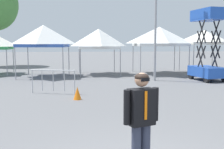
{
  "coord_description": "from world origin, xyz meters",
  "views": [
    {
      "loc": [
        -0.91,
        -4.3,
        2.25
      ],
      "look_at": [
        0.03,
        4.01,
        1.3
      ],
      "focal_mm": 44.22,
      "sensor_mm": 36.0,
      "label": 1
    }
  ],
  "objects_px": {
    "person_foreground": "(141,118)",
    "canopy_tent_behind_right": "(99,39)",
    "canopy_tent_far_right": "(44,36)",
    "canopy_tent_right_of_center": "(204,37)",
    "canopy_tent_behind_center": "(159,36)",
    "crowd_barrier_near_person": "(53,77)",
    "scissor_lift": "(208,60)",
    "traffic_cone_lot_center": "(77,93)"
  },
  "relations": [
    {
      "from": "person_foreground",
      "to": "canopy_tent_behind_right",
      "type": "bearing_deg",
      "value": 88.87
    },
    {
      "from": "canopy_tent_far_right",
      "to": "canopy_tent_right_of_center",
      "type": "relative_size",
      "value": 1.06
    },
    {
      "from": "canopy_tent_behind_right",
      "to": "canopy_tent_behind_center",
      "type": "height_order",
      "value": "canopy_tent_behind_center"
    },
    {
      "from": "canopy_tent_far_right",
      "to": "canopy_tent_behind_center",
      "type": "distance_m",
      "value": 8.24
    },
    {
      "from": "canopy_tent_right_of_center",
      "to": "crowd_barrier_near_person",
      "type": "relative_size",
      "value": 1.6
    },
    {
      "from": "person_foreground",
      "to": "crowd_barrier_near_person",
      "type": "height_order",
      "value": "person_foreground"
    },
    {
      "from": "canopy_tent_behind_center",
      "to": "canopy_tent_right_of_center",
      "type": "relative_size",
      "value": 1.12
    },
    {
      "from": "canopy_tent_behind_center",
      "to": "crowd_barrier_near_person",
      "type": "distance_m",
      "value": 10.34
    },
    {
      "from": "canopy_tent_behind_right",
      "to": "scissor_lift",
      "type": "xyz_separation_m",
      "value": [
        6.35,
        -4.07,
        -1.29
      ]
    },
    {
      "from": "person_foreground",
      "to": "traffic_cone_lot_center",
      "type": "xyz_separation_m",
      "value": [
        -1.13,
        6.66,
        -0.77
      ]
    },
    {
      "from": "canopy_tent_behind_center",
      "to": "canopy_tent_right_of_center",
      "type": "height_order",
      "value": "canopy_tent_behind_center"
    },
    {
      "from": "person_foreground",
      "to": "canopy_tent_right_of_center",
      "type": "bearing_deg",
      "value": 62.23
    },
    {
      "from": "canopy_tent_far_right",
      "to": "crowd_barrier_near_person",
      "type": "relative_size",
      "value": 1.71
    },
    {
      "from": "crowd_barrier_near_person",
      "to": "traffic_cone_lot_center",
      "type": "relative_size",
      "value": 3.91
    },
    {
      "from": "canopy_tent_behind_center",
      "to": "person_foreground",
      "type": "relative_size",
      "value": 2.05
    },
    {
      "from": "canopy_tent_far_right",
      "to": "crowd_barrier_near_person",
      "type": "distance_m",
      "value": 6.99
    },
    {
      "from": "canopy_tent_right_of_center",
      "to": "crowd_barrier_near_person",
      "type": "distance_m",
      "value": 13.58
    },
    {
      "from": "canopy_tent_behind_center",
      "to": "scissor_lift",
      "type": "relative_size",
      "value": 0.86
    },
    {
      "from": "canopy_tent_right_of_center",
      "to": "scissor_lift",
      "type": "bearing_deg",
      "value": -111.99
    },
    {
      "from": "canopy_tent_right_of_center",
      "to": "canopy_tent_behind_center",
      "type": "bearing_deg",
      "value": -169.41
    },
    {
      "from": "crowd_barrier_near_person",
      "to": "traffic_cone_lot_center",
      "type": "xyz_separation_m",
      "value": [
        1.09,
        -1.46,
        -0.49
      ]
    },
    {
      "from": "canopy_tent_behind_center",
      "to": "canopy_tent_right_of_center",
      "type": "distance_m",
      "value": 3.83
    },
    {
      "from": "canopy_tent_right_of_center",
      "to": "crowd_barrier_near_person",
      "type": "xyz_separation_m",
      "value": [
        -10.74,
        -8.08,
        -1.95
      ]
    },
    {
      "from": "canopy_tent_behind_center",
      "to": "person_foreground",
      "type": "bearing_deg",
      "value": -107.07
    },
    {
      "from": "canopy_tent_far_right",
      "to": "canopy_tent_behind_right",
      "type": "distance_m",
      "value": 3.87
    },
    {
      "from": "canopy_tent_behind_center",
      "to": "person_foreground",
      "type": "height_order",
      "value": "canopy_tent_behind_center"
    },
    {
      "from": "canopy_tent_behind_center",
      "to": "traffic_cone_lot_center",
      "type": "height_order",
      "value": "canopy_tent_behind_center"
    },
    {
      "from": "scissor_lift",
      "to": "crowd_barrier_near_person",
      "type": "distance_m",
      "value": 9.53
    },
    {
      "from": "canopy_tent_right_of_center",
      "to": "traffic_cone_lot_center",
      "type": "xyz_separation_m",
      "value": [
        -9.66,
        -9.53,
        -2.44
      ]
    },
    {
      "from": "traffic_cone_lot_center",
      "to": "crowd_barrier_near_person",
      "type": "bearing_deg",
      "value": 126.76
    },
    {
      "from": "scissor_lift",
      "to": "traffic_cone_lot_center",
      "type": "distance_m",
      "value": 9.26
    },
    {
      "from": "canopy_tent_right_of_center",
      "to": "traffic_cone_lot_center",
      "type": "bearing_deg",
      "value": -135.36
    },
    {
      "from": "canopy_tent_far_right",
      "to": "scissor_lift",
      "type": "relative_size",
      "value": 0.81
    },
    {
      "from": "canopy_tent_behind_center",
      "to": "crowd_barrier_near_person",
      "type": "xyz_separation_m",
      "value": [
        -6.98,
        -7.37,
        -1.99
      ]
    },
    {
      "from": "canopy_tent_far_right",
      "to": "canopy_tent_right_of_center",
      "type": "distance_m",
      "value": 12.06
    },
    {
      "from": "canopy_tent_right_of_center",
      "to": "person_foreground",
      "type": "bearing_deg",
      "value": -117.77
    },
    {
      "from": "traffic_cone_lot_center",
      "to": "canopy_tent_behind_center",
      "type": "bearing_deg",
      "value": 56.31
    },
    {
      "from": "canopy_tent_right_of_center",
      "to": "traffic_cone_lot_center",
      "type": "distance_m",
      "value": 13.79
    },
    {
      "from": "canopy_tent_behind_right",
      "to": "canopy_tent_behind_center",
      "type": "distance_m",
      "value": 4.46
    },
    {
      "from": "canopy_tent_behind_right",
      "to": "person_foreground",
      "type": "xyz_separation_m",
      "value": [
        -0.31,
        -15.64,
        -1.53
      ]
    },
    {
      "from": "canopy_tent_behind_center",
      "to": "crowd_barrier_near_person",
      "type": "height_order",
      "value": "canopy_tent_behind_center"
    },
    {
      "from": "canopy_tent_behind_center",
      "to": "traffic_cone_lot_center",
      "type": "distance_m",
      "value": 10.9
    }
  ]
}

